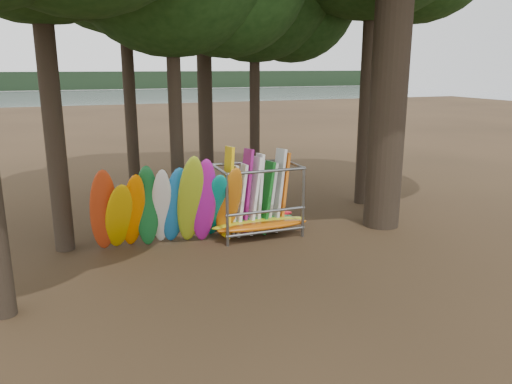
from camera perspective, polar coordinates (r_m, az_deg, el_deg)
name	(u,v)px	position (r m, az deg, el deg)	size (l,w,h in m)	color
ground	(258,252)	(14.50, 0.26, -6.91)	(120.00, 120.00, 0.00)	#47331E
lake	(103,105)	(72.98, -17.06, 9.49)	(160.00, 160.00, 0.00)	gray
far_shore	(86,81)	(122.77, -18.83, 11.96)	(160.00, 4.00, 4.00)	black
kayak_row	(171,207)	(14.69, -9.71, -1.66)	(4.46, 1.96, 3.02)	#BA3714
storage_rack	(257,202)	(15.75, 0.14, -1.18)	(3.15, 1.59, 2.87)	slate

